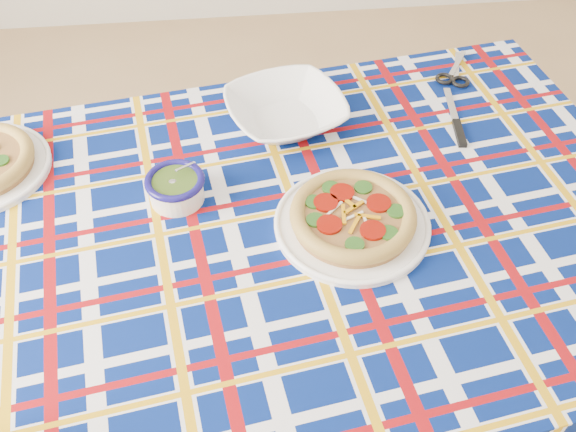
{
  "coord_description": "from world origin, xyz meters",
  "views": [
    {
      "loc": [
        -0.06,
        -0.89,
        1.63
      ],
      "look_at": [
        0.02,
        -0.07,
        0.75
      ],
      "focal_mm": 40.0,
      "sensor_mm": 36.0,
      "label": 1
    }
  ],
  "objects_px": {
    "main_focaccia_plate": "(353,216)",
    "serving_bowl": "(286,111)",
    "pesto_bowl": "(176,186)",
    "dining_table": "(269,256)"
  },
  "relations": [
    {
      "from": "pesto_bowl",
      "to": "main_focaccia_plate",
      "type": "bearing_deg",
      "value": -18.41
    },
    {
      "from": "main_focaccia_plate",
      "to": "serving_bowl",
      "type": "relative_size",
      "value": 1.2
    },
    {
      "from": "main_focaccia_plate",
      "to": "pesto_bowl",
      "type": "xyz_separation_m",
      "value": [
        -0.33,
        0.11,
        0.01
      ]
    },
    {
      "from": "pesto_bowl",
      "to": "serving_bowl",
      "type": "distance_m",
      "value": 0.32
    },
    {
      "from": "dining_table",
      "to": "pesto_bowl",
      "type": "xyz_separation_m",
      "value": [
        -0.17,
        0.1,
        0.11
      ]
    },
    {
      "from": "main_focaccia_plate",
      "to": "dining_table",
      "type": "bearing_deg",
      "value": 177.78
    },
    {
      "from": "dining_table",
      "to": "pesto_bowl",
      "type": "relative_size",
      "value": 14.2
    },
    {
      "from": "pesto_bowl",
      "to": "serving_bowl",
      "type": "relative_size",
      "value": 0.46
    },
    {
      "from": "main_focaccia_plate",
      "to": "serving_bowl",
      "type": "distance_m",
      "value": 0.34
    },
    {
      "from": "main_focaccia_plate",
      "to": "pesto_bowl",
      "type": "bearing_deg",
      "value": 161.59
    }
  ]
}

